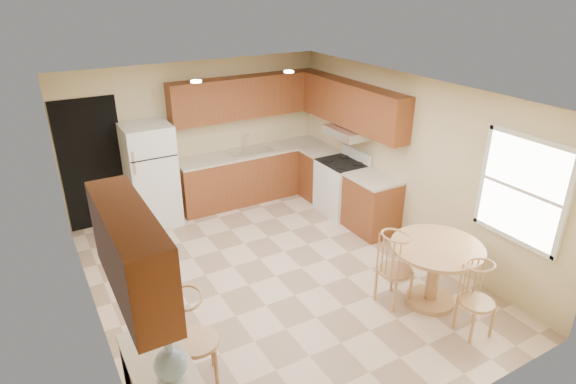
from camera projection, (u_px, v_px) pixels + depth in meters
floor at (276, 276)px, 6.56m from camera, size 5.50×5.50×0.00m
ceiling at (274, 94)px, 5.54m from camera, size 4.50×5.50×0.02m
wall_back at (198, 135)px, 8.22m from camera, size 4.50×0.02×2.50m
wall_front at (438, 314)px, 3.87m from camera, size 4.50×0.02×2.50m
wall_left at (86, 237)px, 5.02m from camera, size 0.02×5.50×2.50m
wall_right at (409, 161)px, 7.07m from camera, size 0.02×5.50×2.50m
doorway at (93, 165)px, 7.49m from camera, size 0.90×0.02×2.10m
base_cab_back at (253, 176)px, 8.72m from camera, size 2.75×0.60×0.87m
counter_back at (252, 152)px, 8.53m from camera, size 2.75×0.63×0.04m
base_cab_right_a at (321, 175)px, 8.74m from camera, size 0.60×0.59×0.87m
counter_right_a at (321, 151)px, 8.55m from camera, size 0.63×0.59×0.04m
base_cab_right_b at (372, 205)px, 7.59m from camera, size 0.60×0.80×0.87m
counter_right_b at (374, 179)px, 7.40m from camera, size 0.63×0.80×0.04m
upper_cab_back at (247, 97)px, 8.24m from camera, size 2.75×0.33×0.70m
upper_cab_right at (352, 105)px, 7.71m from camera, size 0.33×2.42×0.70m
upper_cab_left at (131, 253)px, 3.59m from camera, size 0.33×1.40×0.70m
sink at (251, 151)px, 8.51m from camera, size 0.78×0.44×0.01m
range_hood at (348, 132)px, 7.82m from camera, size 0.50×0.76×0.14m
desk_pedestal at (155, 375)px, 4.46m from camera, size 0.48×0.42×0.72m
desk_top at (162, 369)px, 4.00m from camera, size 0.50×1.20×0.04m
window at (523, 190)px, 5.50m from camera, size 0.06×1.12×1.30m
can_light_a at (196, 81)px, 6.26m from camera, size 0.14×0.14×0.02m
can_light_b at (289, 72)px, 6.90m from camera, size 0.14×0.14×0.02m
refrigerator at (151, 175)px, 7.68m from camera, size 0.73×0.72×1.66m
stove at (341, 187)px, 8.18m from camera, size 0.65×0.76×1.09m
dining_table at (435, 266)px, 5.82m from camera, size 1.10×1.10×0.81m
chair_table_a at (401, 265)px, 5.74m from camera, size 0.42×0.55×0.96m
chair_table_b at (484, 298)px, 5.24m from camera, size 0.39×0.39×0.88m
chair_desk at (199, 336)px, 4.55m from camera, size 0.45×0.58×1.01m
water_crock at (172, 373)px, 3.62m from camera, size 0.25×0.25×0.52m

